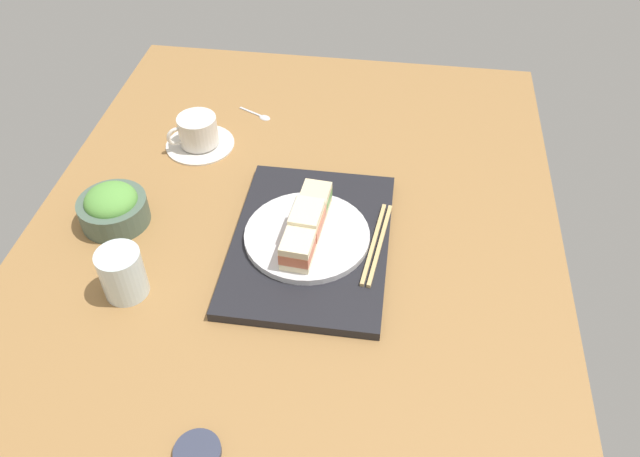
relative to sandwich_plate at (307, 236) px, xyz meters
The scene contains 12 objects.
ground_plane 5.33cm from the sandwich_plate, 110.37° to the left, with size 140.00×100.00×3.00cm, color olive.
serving_tray 1.67cm from the sandwich_plate, 89.09° to the right, with size 39.03×28.16×1.82cm, color black.
sandwich_plate is the anchor object (origin of this frame).
sandwich_near 6.89cm from the sandwich_plate, behind, with size 7.71×5.75×4.94cm.
sandwich_middle 3.48cm from the sandwich_plate, ahead, with size 8.09×6.05×5.70cm.
sandwich_far 6.80cm from the sandwich_plate, ahead, with size 7.71×5.73×4.54cm.
salad_bowl 37.07cm from the sandwich_plate, 87.95° to the left, with size 12.88×12.88×7.77cm.
chopsticks_pair 12.67cm from the sandwich_plate, 89.67° to the right, with size 20.72×4.25×0.70cm.
coffee_cup 38.77cm from the sandwich_plate, 46.18° to the left, with size 14.84×14.84×7.08cm.
drinking_glass 32.50cm from the sandwich_plate, 117.82° to the left, with size 7.45×7.45×9.01cm, color silver.
small_sauce_dish 42.79cm from the sandwich_plate, 168.27° to the left, with size 6.61×6.61×1.00cm, color #33384C.
teaspoon 43.10cm from the sandwich_plate, 23.28° to the left, with size 4.96×8.32×0.80cm.
Camera 1 is at (-78.45, -17.09, 82.75)cm, focal length 35.39 mm.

